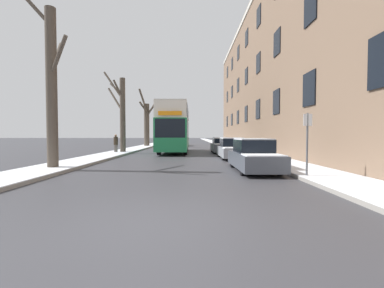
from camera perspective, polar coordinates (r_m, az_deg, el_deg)
name	(u,v)px	position (r m, az deg, el deg)	size (l,w,h in m)	color
ground_plane	(150,223)	(5.03, -9.32, -16.99)	(320.00, 320.00, 0.00)	#38383D
sidewalk_left	(162,142)	(58.10, -6.73, 0.38)	(2.32, 130.00, 0.16)	gray
sidewalk_right	(214,142)	(57.95, 4.84, 0.38)	(2.32, 130.00, 0.16)	gray
terrace_facade_right	(294,73)	(29.66, 21.76, 14.35)	(9.10, 47.99, 16.16)	#7A604C
bare_tree_left_0	(50,82)	(13.89, -29.06, 11.86)	(3.60, 3.60, 9.26)	#4C4238
bare_tree_left_1	(121,112)	(24.29, -15.58, 6.86)	(2.24, 1.93, 7.57)	#4C4238
bare_tree_left_2	(145,122)	(37.21, -10.30, 4.93)	(2.40, 2.43, 8.09)	#4C4238
double_decker_bus	(174,126)	(24.59, -4.10, 3.95)	(2.59, 10.08, 4.42)	#1E7A47
parked_car_0	(253,156)	(12.12, 13.30, -2.62)	(1.72, 4.46, 1.49)	#474C56
parked_car_1	(231,149)	(18.37, 8.66, -1.07)	(1.72, 4.47, 1.48)	#9EA3AD
parked_car_2	(221,146)	(24.08, 6.55, -0.38)	(1.90, 4.38, 1.43)	#474C56
oncoming_van	(171,137)	(41.21, -4.72, 1.50)	(1.90, 5.33, 2.48)	white
pedestrian_left_sidewalk	(115,143)	(23.71, -16.77, 0.18)	(0.37, 0.37, 1.72)	#4C4742
street_sign_post	(306,141)	(10.29, 24.04, 0.53)	(0.32, 0.07, 2.45)	#4C4F54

